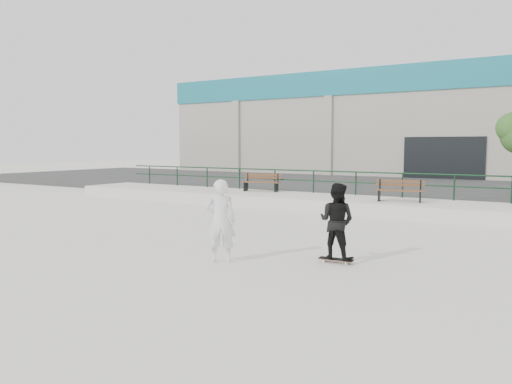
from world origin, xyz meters
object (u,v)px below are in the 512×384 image
Objects in this scene: bench_right at (400,191)px; standing_skater at (337,221)px; bench_left at (261,182)px; seated_skater at (220,221)px; skateboard at (336,259)px.

standing_skater reaches higher than bench_right.
bench_left is 6.77m from bench_right.
bench_right is 1.00× the size of seated_skater.
bench_right reaches higher than bench_left.
bench_left is 0.99× the size of seated_skater.
skateboard is at bearing 176.12° from seated_skater.
standing_skater is (0.00, 0.00, 0.88)m from skateboard.
standing_skater is at bearing 0.00° from skateboard.
standing_skater is (1.01, -8.67, 0.04)m from bench_right.
seated_skater is at bearing -75.38° from bench_left.
seated_skater is (-1.26, -9.96, 0.03)m from bench_right.
bench_left is at bearing 124.26° from skateboard.
bench_left is 2.36× the size of skateboard.
bench_right is (6.71, -0.91, 0.00)m from bench_left.
skateboard is at bearing -0.00° from standing_skater.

